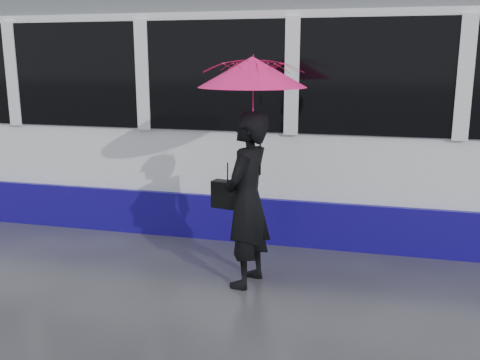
# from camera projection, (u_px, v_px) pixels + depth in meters

# --- Properties ---
(ground) EXTENTS (90.00, 90.00, 0.00)m
(ground) POSITION_uv_depth(u_px,v_px,m) (235.00, 280.00, 6.00)
(ground) COLOR #27272C
(ground) RESTS_ON ground
(rails) EXTENTS (34.00, 1.51, 0.02)m
(rails) POSITION_uv_depth(u_px,v_px,m) (276.00, 216.00, 8.35)
(rails) COLOR #3F3D38
(rails) RESTS_ON ground
(tram) EXTENTS (26.00, 2.56, 3.35)m
(tram) POSITION_uv_depth(u_px,v_px,m) (338.00, 114.00, 7.77)
(tram) COLOR white
(tram) RESTS_ON ground
(woman) EXTENTS (0.58, 0.77, 1.89)m
(woman) POSITION_uv_depth(u_px,v_px,m) (247.00, 200.00, 5.69)
(woman) COLOR black
(woman) RESTS_ON ground
(umbrella) EXTENTS (1.31, 1.31, 1.28)m
(umbrella) POSITION_uv_depth(u_px,v_px,m) (252.00, 94.00, 5.43)
(umbrella) COLOR #F01455
(umbrella) RESTS_ON ground
(handbag) EXTENTS (0.36, 0.21, 0.47)m
(handbag) POSITION_uv_depth(u_px,v_px,m) (228.00, 195.00, 5.75)
(handbag) COLOR black
(handbag) RESTS_ON ground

